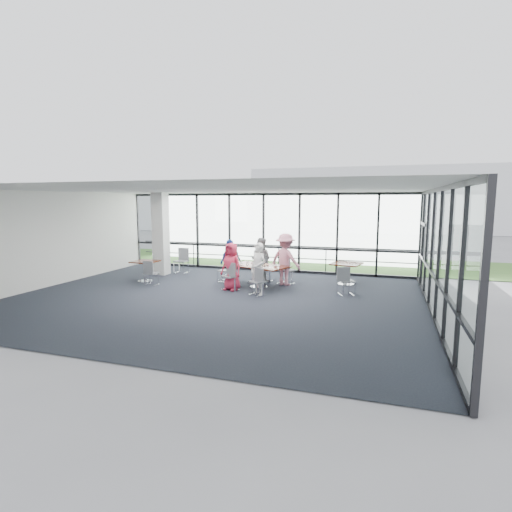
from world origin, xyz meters
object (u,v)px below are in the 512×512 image
(chair_main_nr, at_px, (257,282))
(chair_spare_lb, at_px, (181,261))
(structural_column, at_px, (161,234))
(side_table_left, at_px, (145,264))
(chair_main_nl, at_px, (230,276))
(chair_main_end, at_px, (225,271))
(diner_near_right, at_px, (258,269))
(diner_end, at_px, (231,261))
(diner_near_left, at_px, (231,267))
(main_table, at_px, (259,269))
(diner_far_right, at_px, (285,259))
(side_table_right, at_px, (346,266))
(chair_main_fl, at_px, (265,269))
(diner_far_left, at_px, (261,260))
(chair_spare_la, at_px, (151,273))
(chair_spare_r, at_px, (346,281))
(chair_main_fr, at_px, (286,270))

(chair_main_nr, height_order, chair_spare_lb, chair_spare_lb)
(structural_column, height_order, side_table_left, structural_column)
(chair_main_nl, distance_m, chair_main_end, 1.39)
(diner_near_right, height_order, diner_end, diner_near_right)
(diner_near_left, bearing_deg, diner_end, 130.20)
(chair_main_nr, bearing_deg, main_table, 138.93)
(side_table_left, height_order, diner_far_right, diner_far_right)
(chair_main_end, bearing_deg, side_table_right, 108.27)
(chair_main_end, bearing_deg, chair_main_nl, 36.24)
(main_table, bearing_deg, chair_main_fl, 115.26)
(diner_far_left, bearing_deg, diner_end, 38.94)
(structural_column, relative_size, diner_near_right, 1.98)
(chair_spare_la, bearing_deg, chair_main_fl, 31.49)
(diner_far_right, height_order, diner_end, diner_far_right)
(diner_near_right, height_order, diner_far_right, diner_far_right)
(diner_end, height_order, chair_main_nl, diner_end)
(main_table, relative_size, chair_main_nl, 2.42)
(main_table, xyz_separation_m, chair_main_nl, (-0.75, -0.70, -0.17))
(chair_main_nr, height_order, chair_main_end, chair_main_nr)
(side_table_right, height_order, chair_main_nr, chair_main_nr)
(chair_spare_lb, height_order, chair_spare_r, chair_spare_lb)
(diner_far_right, distance_m, chair_spare_lb, 4.63)
(structural_column, xyz_separation_m, chair_spare_r, (7.30, -1.39, -1.16))
(chair_spare_lb, bearing_deg, chair_main_fr, 170.99)
(side_table_right, distance_m, chair_spare_la, 6.73)
(chair_main_nl, xyz_separation_m, chair_main_fr, (1.49, 1.51, 0.03))
(diner_far_left, bearing_deg, diner_near_right, 112.49)
(main_table, bearing_deg, structural_column, -174.68)
(side_table_right, height_order, diner_far_left, diner_far_left)
(diner_end, bearing_deg, main_table, 96.35)
(side_table_right, bearing_deg, main_table, -153.50)
(diner_far_left, height_order, diner_far_right, diner_far_right)
(structural_column, relative_size, side_table_left, 3.81)
(diner_far_right, distance_m, chair_main_nl, 2.06)
(chair_main_fr, bearing_deg, chair_main_nl, 70.52)
(main_table, bearing_deg, chair_main_nr, -54.56)
(side_table_left, relative_size, diner_near_right, 0.52)
(main_table, xyz_separation_m, chair_main_nr, (0.31, -1.13, -0.20))
(chair_spare_la, bearing_deg, diner_near_left, 6.41)
(diner_near_right, distance_m, diner_end, 2.06)
(diner_far_left, bearing_deg, diner_far_right, 168.72)
(chair_spare_la, bearing_deg, chair_spare_r, 8.59)
(chair_main_nr, relative_size, chair_spare_la, 1.02)
(chair_main_nl, relative_size, chair_main_fr, 0.93)
(structural_column, height_order, diner_far_left, structural_column)
(main_table, distance_m, diner_near_right, 1.10)
(diner_far_left, xyz_separation_m, chair_main_fl, (0.14, 0.08, -0.34))
(side_table_left, distance_m, chair_spare_lb, 1.95)
(diner_near_left, bearing_deg, chair_spare_r, 23.89)
(chair_main_fl, bearing_deg, diner_near_right, 130.07)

